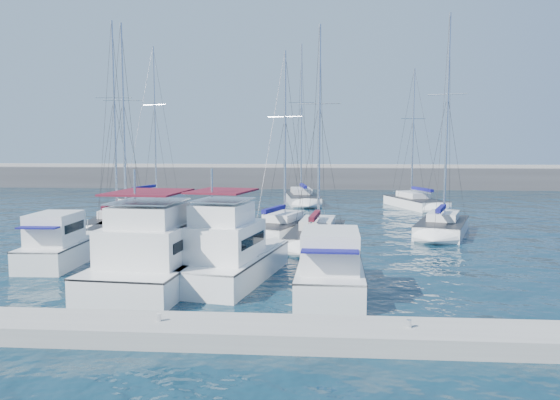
# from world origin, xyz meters

# --- Properties ---
(ground) EXTENTS (220.00, 220.00, 0.00)m
(ground) POSITION_xyz_m (0.00, 0.00, 0.00)
(ground) COLOR black
(ground) RESTS_ON ground
(breakwater) EXTENTS (160.00, 6.00, 4.45)m
(breakwater) POSITION_xyz_m (0.00, 52.00, 1.05)
(breakwater) COLOR #424244
(breakwater) RESTS_ON ground
(dock) EXTENTS (40.00, 2.20, 0.60)m
(dock) POSITION_xyz_m (0.00, -11.00, 0.30)
(dock) COLOR gray
(dock) RESTS_ON ground
(dock_cleat_centre) EXTENTS (0.16, 0.16, 0.25)m
(dock_cleat_centre) POSITION_xyz_m (0.00, -11.00, 0.72)
(dock_cleat_centre) COLOR silver
(dock_cleat_centre) RESTS_ON dock
(dock_cleat_near_stbd) EXTENTS (0.16, 0.16, 0.25)m
(dock_cleat_near_stbd) POSITION_xyz_m (8.00, -11.00, 0.72)
(dock_cleat_near_stbd) COLOR silver
(dock_cleat_near_stbd) RESTS_ON dock
(motor_yacht_port_outer) EXTENTS (2.66, 6.32, 3.20)m
(motor_yacht_port_outer) POSITION_xyz_m (-8.54, -0.46, 0.94)
(motor_yacht_port_outer) COLOR silver
(motor_yacht_port_outer) RESTS_ON ground
(motor_yacht_port_inner) EXTENTS (4.80, 10.04, 4.69)m
(motor_yacht_port_inner) POSITION_xyz_m (-2.20, -3.92, 1.13)
(motor_yacht_port_inner) COLOR silver
(motor_yacht_port_inner) RESTS_ON ground
(motor_yacht_stbd_inner) EXTENTS (4.84, 8.68, 4.69)m
(motor_yacht_stbd_inner) POSITION_xyz_m (0.97, -3.23, 1.13)
(motor_yacht_stbd_inner) COLOR white
(motor_yacht_stbd_inner) RESTS_ON ground
(motor_yacht_stbd_outer) EXTENTS (2.92, 6.96, 3.20)m
(motor_yacht_stbd_outer) POSITION_xyz_m (5.62, -5.02, 0.94)
(motor_yacht_stbd_outer) COLOR silver
(motor_yacht_stbd_outer) RESTS_ON ground
(sailboat_mid_a) EXTENTS (3.86, 7.61, 15.65)m
(sailboat_mid_a) POSITION_xyz_m (-10.07, 11.09, 0.54)
(sailboat_mid_a) COLOR white
(sailboat_mid_a) RESTS_ON ground
(sailboat_mid_b) EXTENTS (3.99, 8.87, 15.05)m
(sailboat_mid_b) POSITION_xyz_m (-8.66, 9.06, 0.52)
(sailboat_mid_b) COLOR silver
(sailboat_mid_b) RESTS_ON ground
(sailboat_mid_c) EXTENTS (5.14, 8.02, 13.12)m
(sailboat_mid_c) POSITION_xyz_m (2.38, 9.86, 0.51)
(sailboat_mid_c) COLOR white
(sailboat_mid_c) RESTS_ON ground
(sailboat_mid_d) EXTENTS (3.95, 8.72, 14.26)m
(sailboat_mid_d) POSITION_xyz_m (4.93, 6.91, 0.51)
(sailboat_mid_d) COLOR silver
(sailboat_mid_d) RESTS_ON ground
(sailboat_mid_e) EXTENTS (5.35, 8.35, 15.77)m
(sailboat_mid_e) POSITION_xyz_m (13.75, 11.13, 0.54)
(sailboat_mid_e) COLOR white
(sailboat_mid_e) RESTS_ON ground
(sailboat_back_a) EXTENTS (5.18, 8.86, 16.84)m
(sailboat_back_a) POSITION_xyz_m (-12.69, 28.23, 0.55)
(sailboat_back_a) COLOR white
(sailboat_back_a) RESTS_ON ground
(sailboat_back_b) EXTENTS (4.52, 10.19, 17.54)m
(sailboat_back_b) POSITION_xyz_m (2.99, 31.49, 0.54)
(sailboat_back_b) COLOR silver
(sailboat_back_b) RESTS_ON ground
(sailboat_back_c) EXTENTS (5.58, 9.11, 14.25)m
(sailboat_back_c) POSITION_xyz_m (14.56, 27.66, 0.51)
(sailboat_back_c) COLOR white
(sailboat_back_c) RESTS_ON ground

